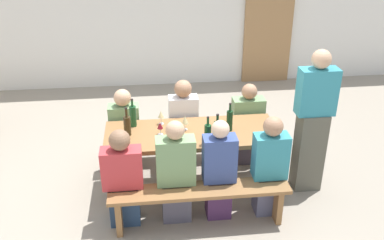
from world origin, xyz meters
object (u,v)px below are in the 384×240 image
object	(u,v)px
seated_guest_far_1	(183,125)
seated_guest_near_1	(176,174)
wine_bottle_3	(208,134)
wine_glass_1	(185,120)
wine_bottle_0	(127,125)
seated_guest_far_0	(125,132)
seated_guest_far_2	(247,126)
wine_bottle_2	(217,132)
wine_glass_0	(161,115)
tasting_table	(192,138)
seated_guest_near_3	(269,168)
bench_far	(186,135)
standing_host	(312,125)
wine_bottle_1	(230,120)
bench_near	(200,197)
seated_guest_near_2	(219,172)
wine_glass_2	(160,126)
wooden_door	(268,27)
wine_bottle_4	(133,116)
seated_guest_near_0	(123,180)

from	to	relation	value
seated_guest_far_1	seated_guest_near_1	bearing A→B (deg)	-9.76
wine_bottle_3	wine_glass_1	bearing A→B (deg)	120.15
wine_bottle_0	seated_guest_far_1	bearing A→B (deg)	37.50
seated_guest_far_0	seated_guest_far_2	bearing A→B (deg)	90.00
wine_bottle_2	wine_bottle_3	distance (m)	0.11
wine_glass_0	tasting_table	bearing A→B (deg)	-35.49
seated_guest_near_3	bench_far	bearing A→B (deg)	32.27
wine_bottle_3	tasting_table	bearing A→B (deg)	114.83
wine_bottle_3	standing_host	xyz separation A→B (m)	(1.22, 0.16, -0.04)
seated_guest_far_1	standing_host	world-z (taller)	standing_host
wine_bottle_0	wine_bottle_2	distance (m)	1.00
standing_host	wine_bottle_1	bearing A→B (deg)	-7.16
tasting_table	bench_near	xyz separation A→B (m)	(0.00, -0.68, -0.31)
wine_bottle_1	bench_far	bearing A→B (deg)	121.64
seated_guest_near_2	standing_host	distance (m)	1.23
wine_glass_2	standing_host	bearing A→B (deg)	-3.31
wooden_door	tasting_table	distance (m)	3.88
seated_guest_far_0	standing_host	size ratio (longest dim) A/B	0.64
wooden_door	bench_near	world-z (taller)	wooden_door
bench_near	seated_guest_far_1	distance (m)	1.23
wine_bottle_1	wine_glass_2	distance (m)	0.78
wine_bottle_1	wine_bottle_4	size ratio (longest dim) A/B	0.99
seated_guest_near_1	seated_guest_near_3	xyz separation A→B (m)	(0.99, 0.00, 0.01)
wine_bottle_1	seated_guest_far_2	distance (m)	0.74
wine_bottle_1	wine_glass_1	distance (m)	0.50
seated_guest_near_1	seated_guest_far_2	size ratio (longest dim) A/B	1.06
wine_bottle_1	wine_glass_1	bearing A→B (deg)	171.31
seated_guest_near_3	seated_guest_far_1	size ratio (longest dim) A/B	0.98
bench_near	wine_bottle_1	size ratio (longest dim) A/B	5.54
wine_bottle_4	bench_far	bearing A→B (deg)	34.37
bench_near	wine_bottle_1	bearing A→B (deg)	57.65
wine_bottle_3	seated_guest_far_1	bearing A→B (deg)	102.49
tasting_table	seated_guest_near_3	world-z (taller)	seated_guest_near_3
wine_bottle_0	wine_bottle_1	world-z (taller)	wine_bottle_1
wooden_door	standing_host	distance (m)	3.57
seated_guest_far_0	wine_bottle_2	bearing A→B (deg)	51.71
seated_guest_far_1	standing_host	bearing A→B (deg)	64.93
wine_bottle_0	seated_guest_near_3	xyz separation A→B (m)	(1.48, -0.54, -0.32)
wine_glass_1	wine_glass_0	bearing A→B (deg)	146.69
seated_guest_near_0	wine_bottle_0	bearing A→B (deg)	-5.94
wine_bottle_4	seated_guest_near_2	xyz separation A→B (m)	(0.88, -0.76, -0.34)
wooden_door	standing_host	world-z (taller)	wooden_door
bench_far	seated_guest_near_0	world-z (taller)	seated_guest_near_0
wine_bottle_0	wine_glass_0	distance (m)	0.44
seated_guest_near_3	wine_bottle_3	bearing A→B (deg)	69.13
bench_far	wine_glass_1	xyz separation A→B (m)	(-0.07, -0.61, 0.52)
wine_bottle_0	seated_guest_far_1	distance (m)	0.90
wine_glass_2	seated_guest_near_2	world-z (taller)	seated_guest_near_2
seated_guest_far_2	wine_bottle_0	bearing A→B (deg)	-70.99
seated_guest_far_0	seated_guest_far_1	xyz separation A→B (m)	(0.73, -0.00, 0.05)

